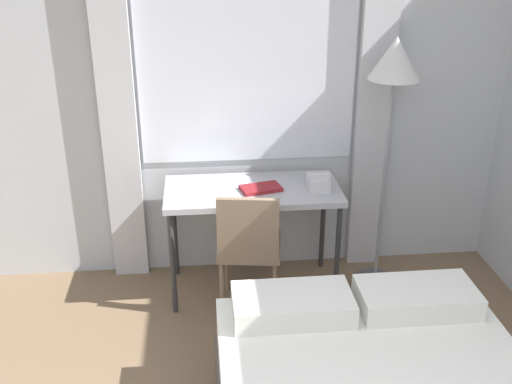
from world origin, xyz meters
The scene contains 6 objects.
wall_back_with_window centered at (0.02, 2.93, 1.35)m, with size 4.92×0.13×2.70m.
desk centered at (0.14, 2.57, 0.70)m, with size 1.16×0.56×0.77m.
desk_chair centered at (0.10, 2.30, 0.51)m, with size 0.45×0.45×0.87m.
standing_lamp centered at (1.03, 2.55, 1.46)m, with size 0.33×0.33×1.75m.
telephone centered at (0.57, 2.52, 0.82)m, with size 0.15×0.18×0.11m.
book centered at (0.20, 2.54, 0.78)m, with size 0.29×0.21×0.02m.
Camera 1 is at (-0.19, -1.05, 2.35)m, focal length 42.00 mm.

